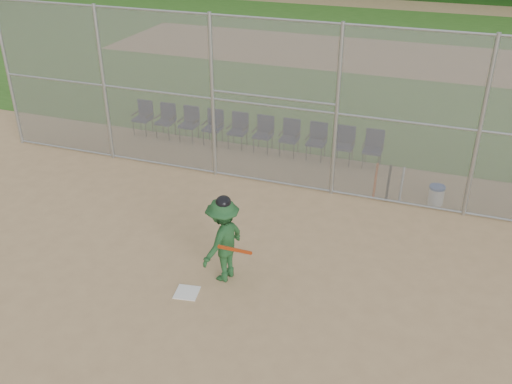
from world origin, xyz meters
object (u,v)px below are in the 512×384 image
(batter_at_plate, at_px, (223,239))
(chair_0, at_px, (142,118))
(home_plate, at_px, (187,292))
(water_cooler, at_px, (436,195))

(batter_at_plate, distance_m, chair_0, 7.58)
(home_plate, height_order, chair_0, chair_0)
(batter_at_plate, height_order, water_cooler, batter_at_plate)
(batter_at_plate, bearing_deg, water_cooler, 50.54)
(batter_at_plate, xyz_separation_m, water_cooler, (3.48, 4.23, -0.60))
(batter_at_plate, relative_size, chair_0, 1.80)
(water_cooler, relative_size, chair_0, 0.48)
(water_cooler, distance_m, chair_0, 8.58)
(batter_at_plate, relative_size, water_cooler, 3.78)
(chair_0, bearing_deg, home_plate, -54.68)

